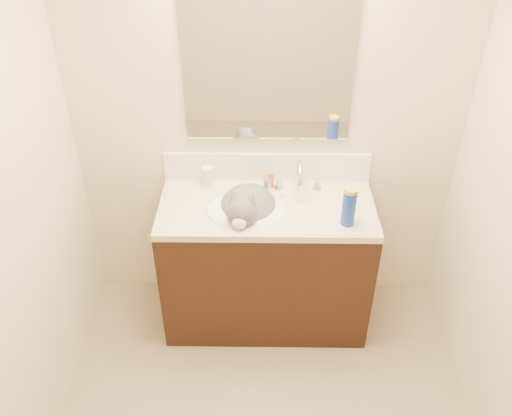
{
  "coord_description": "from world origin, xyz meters",
  "views": [
    {
      "loc": [
        -0.03,
        -1.46,
        2.61
      ],
      "look_at": [
        -0.06,
        0.92,
        0.88
      ],
      "focal_mm": 38.0,
      "sensor_mm": 36.0,
      "label": 1
    }
  ],
  "objects_px": {
    "pill_bottle": "(208,176)",
    "silver_jar": "(268,182)",
    "cat": "(248,209)",
    "faucet": "(299,179)",
    "basin": "(245,219)",
    "spray_can": "(349,208)",
    "amber_bottle": "(271,180)",
    "vanity_cabinet": "(266,266)"
  },
  "relations": [
    {
      "from": "faucet",
      "to": "cat",
      "type": "height_order",
      "value": "faucet"
    },
    {
      "from": "vanity_cabinet",
      "to": "silver_jar",
      "type": "relative_size",
      "value": 19.19
    },
    {
      "from": "faucet",
      "to": "silver_jar",
      "type": "relative_size",
      "value": 4.48
    },
    {
      "from": "faucet",
      "to": "pill_bottle",
      "type": "height_order",
      "value": "faucet"
    },
    {
      "from": "cat",
      "to": "amber_bottle",
      "type": "relative_size",
      "value": 5.08
    },
    {
      "from": "basin",
      "to": "pill_bottle",
      "type": "xyz_separation_m",
      "value": [
        -0.22,
        0.23,
        0.13
      ]
    },
    {
      "from": "amber_bottle",
      "to": "vanity_cabinet",
      "type": "bearing_deg",
      "value": -96.95
    },
    {
      "from": "vanity_cabinet",
      "to": "faucet",
      "type": "height_order",
      "value": "faucet"
    },
    {
      "from": "pill_bottle",
      "to": "silver_jar",
      "type": "distance_m",
      "value": 0.35
    },
    {
      "from": "pill_bottle",
      "to": "spray_can",
      "type": "relative_size",
      "value": 0.61
    },
    {
      "from": "cat",
      "to": "pill_bottle",
      "type": "distance_m",
      "value": 0.32
    },
    {
      "from": "faucet",
      "to": "spray_can",
      "type": "height_order",
      "value": "faucet"
    },
    {
      "from": "silver_jar",
      "to": "faucet",
      "type": "bearing_deg",
      "value": -16.03
    },
    {
      "from": "faucet",
      "to": "spray_can",
      "type": "distance_m",
      "value": 0.38
    },
    {
      "from": "cat",
      "to": "amber_bottle",
      "type": "bearing_deg",
      "value": 66.72
    },
    {
      "from": "vanity_cabinet",
      "to": "silver_jar",
      "type": "height_order",
      "value": "silver_jar"
    },
    {
      "from": "faucet",
      "to": "cat",
      "type": "bearing_deg",
      "value": -152.93
    },
    {
      "from": "vanity_cabinet",
      "to": "cat",
      "type": "bearing_deg",
      "value": -174.75
    },
    {
      "from": "silver_jar",
      "to": "amber_bottle",
      "type": "height_order",
      "value": "amber_bottle"
    },
    {
      "from": "silver_jar",
      "to": "basin",
      "type": "bearing_deg",
      "value": -120.01
    },
    {
      "from": "cat",
      "to": "silver_jar",
      "type": "distance_m",
      "value": 0.23
    },
    {
      "from": "vanity_cabinet",
      "to": "silver_jar",
      "type": "xyz_separation_m",
      "value": [
        0.01,
        0.19,
        0.48
      ]
    },
    {
      "from": "amber_bottle",
      "to": "spray_can",
      "type": "height_order",
      "value": "spray_can"
    },
    {
      "from": "pill_bottle",
      "to": "silver_jar",
      "type": "relative_size",
      "value": 1.93
    },
    {
      "from": "vanity_cabinet",
      "to": "spray_can",
      "type": "distance_m",
      "value": 0.71
    },
    {
      "from": "vanity_cabinet",
      "to": "spray_can",
      "type": "bearing_deg",
      "value": -20.07
    },
    {
      "from": "basin",
      "to": "spray_can",
      "type": "distance_m",
      "value": 0.58
    },
    {
      "from": "amber_bottle",
      "to": "spray_can",
      "type": "xyz_separation_m",
      "value": [
        0.4,
        -0.34,
        0.05
      ]
    },
    {
      "from": "faucet",
      "to": "cat",
      "type": "xyz_separation_m",
      "value": [
        -0.29,
        -0.15,
        -0.1
      ]
    },
    {
      "from": "faucet",
      "to": "pill_bottle",
      "type": "bearing_deg",
      "value": 172.91
    },
    {
      "from": "cat",
      "to": "spray_can",
      "type": "relative_size",
      "value": 2.39
    },
    {
      "from": "faucet",
      "to": "silver_jar",
      "type": "xyz_separation_m",
      "value": [
        -0.17,
        0.05,
        -0.05
      ]
    },
    {
      "from": "pill_bottle",
      "to": "faucet",
      "type": "bearing_deg",
      "value": -7.09
    },
    {
      "from": "basin",
      "to": "spray_can",
      "type": "bearing_deg",
      "value": -12.93
    },
    {
      "from": "pill_bottle",
      "to": "silver_jar",
      "type": "height_order",
      "value": "pill_bottle"
    },
    {
      "from": "spray_can",
      "to": "silver_jar",
      "type": "bearing_deg",
      "value": 140.72
    },
    {
      "from": "amber_bottle",
      "to": "pill_bottle",
      "type": "bearing_deg",
      "value": 178.1
    },
    {
      "from": "faucet",
      "to": "silver_jar",
      "type": "bearing_deg",
      "value": 163.97
    },
    {
      "from": "faucet",
      "to": "silver_jar",
      "type": "distance_m",
      "value": 0.19
    },
    {
      "from": "pill_bottle",
      "to": "amber_bottle",
      "type": "bearing_deg",
      "value": -1.9
    },
    {
      "from": "cat",
      "to": "pill_bottle",
      "type": "relative_size",
      "value": 3.94
    },
    {
      "from": "faucet",
      "to": "cat",
      "type": "distance_m",
      "value": 0.34
    }
  ]
}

